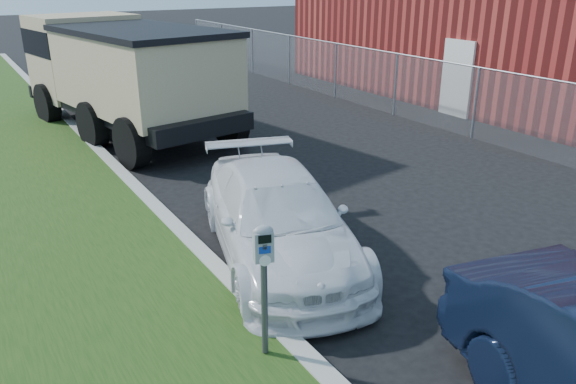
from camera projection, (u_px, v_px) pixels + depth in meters
ground at (402, 257)px, 8.43m from camera, size 120.00×120.00×0.00m
chainlink_fence at (396, 72)px, 16.45m from camera, size 0.06×30.06×30.00m
brick_building at (508, 29)px, 19.84m from camera, size 9.20×14.20×4.17m
parking_meter at (264, 263)px, 5.70m from camera, size 0.24×0.19×1.51m
white_wagon at (276, 216)px, 8.24m from camera, size 2.98×4.77×1.29m
dump_truck at (121, 70)px, 14.60m from camera, size 3.98×7.73×2.89m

